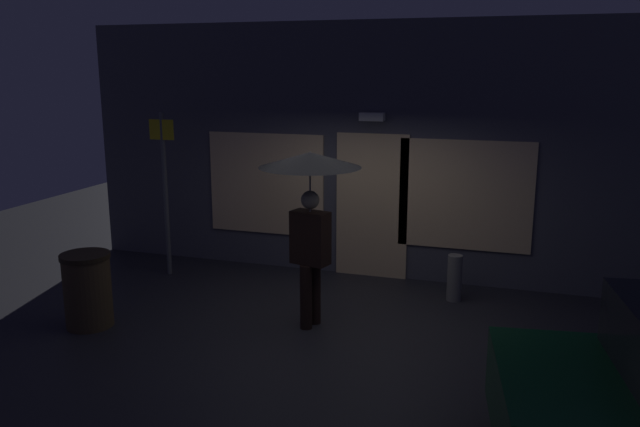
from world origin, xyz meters
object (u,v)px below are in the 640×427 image
person_with_umbrella (310,189)px  street_sign_post (165,185)px  trash_bin (88,290)px  sidewalk_bollard (455,278)px

person_with_umbrella → street_sign_post: size_ratio=0.87×
street_sign_post → trash_bin: size_ratio=2.68×
person_with_umbrella → sidewalk_bollard: (1.60, 1.46, -1.42)m
person_with_umbrella → trash_bin: person_with_umbrella is taller
street_sign_post → sidewalk_bollard: size_ratio=3.87×
person_with_umbrella → street_sign_post: street_sign_post is taller
sidewalk_bollard → trash_bin: 4.81m
street_sign_post → trash_bin: (0.14, -2.13, -0.94)m
person_with_umbrella → trash_bin: size_ratio=2.33×
person_with_umbrella → sidewalk_bollard: 2.59m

